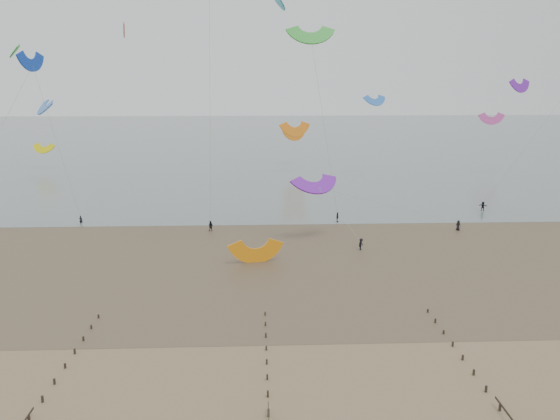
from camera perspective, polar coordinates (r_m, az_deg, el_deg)
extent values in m
plane|color=brown|center=(50.15, -6.14, -16.64)|extent=(500.00, 500.00, 0.00)
plane|color=#475654|center=(244.60, -3.14, 7.57)|extent=(500.00, 500.00, 0.00)
plane|color=#473A28|center=(82.28, -4.59, -4.32)|extent=(500.00, 500.00, 0.00)
ellipsoid|color=slate|center=(73.14, -19.34, -7.38)|extent=(23.60, 14.36, 0.01)
ellipsoid|color=slate|center=(85.51, 3.56, -3.61)|extent=(33.64, 18.32, 0.01)
ellipsoid|color=slate|center=(87.94, 26.13, -4.53)|extent=(19.65, 13.67, 0.01)
cube|color=black|center=(47.72, -24.75, -19.23)|extent=(0.16, 0.16, 0.65)
cube|color=black|center=(49.79, -23.57, -17.68)|extent=(0.16, 0.16, 0.62)
cube|color=black|center=(51.91, -22.51, -16.24)|extent=(0.16, 0.16, 0.59)
cube|color=black|center=(54.07, -21.54, -14.92)|extent=(0.16, 0.16, 0.57)
cube|color=black|center=(56.28, -20.66, -13.69)|extent=(0.16, 0.16, 0.54)
cube|color=black|center=(58.52, -19.86, -12.56)|extent=(0.16, 0.16, 0.51)
cube|color=black|center=(60.79, -19.12, -11.51)|extent=(0.16, 0.16, 0.48)
cube|color=black|center=(63.09, -18.43, -10.53)|extent=(0.16, 0.16, 0.45)
cube|color=black|center=(44.45, -1.21, -20.47)|extent=(0.16, 0.16, 0.65)
cube|color=black|center=(46.66, -1.28, -18.68)|extent=(0.16, 0.16, 0.62)
cube|color=black|center=(48.92, -1.34, -17.06)|extent=(0.16, 0.16, 0.59)
cube|color=black|center=(51.21, -1.39, -15.58)|extent=(0.16, 0.16, 0.57)
cube|color=black|center=(53.53, -1.44, -14.22)|extent=(0.16, 0.16, 0.54)
cube|color=black|center=(55.88, -1.49, -12.98)|extent=(0.16, 0.16, 0.51)
cube|color=black|center=(58.26, -1.53, -11.84)|extent=(0.16, 0.16, 0.48)
cube|color=black|center=(60.65, -1.57, -10.79)|extent=(0.16, 0.16, 0.45)
cube|color=black|center=(48.19, 22.00, -18.61)|extent=(0.16, 0.16, 0.65)
cube|color=black|center=(50.24, 20.73, -17.11)|extent=(0.16, 0.16, 0.62)
cube|color=black|center=(52.34, 19.59, -15.72)|extent=(0.16, 0.16, 0.59)
cube|color=black|center=(54.49, 18.55, -14.43)|extent=(0.16, 0.16, 0.57)
cube|color=black|center=(56.68, 17.60, -13.24)|extent=(0.16, 0.16, 0.54)
cube|color=black|center=(58.90, 16.72, -12.14)|extent=(0.16, 0.16, 0.51)
cube|color=black|center=(61.16, 15.92, -11.11)|extent=(0.16, 0.16, 0.48)
cube|color=black|center=(63.44, 15.18, -10.16)|extent=(0.16, 0.16, 0.45)
imported|color=black|center=(102.96, -20.09, -1.00)|extent=(0.61, 0.41, 1.63)
imported|color=black|center=(98.92, 6.02, -0.75)|extent=(0.68, 1.14, 1.83)
imported|color=black|center=(97.84, 18.12, -1.54)|extent=(1.00, 1.01, 1.77)
imported|color=black|center=(83.28, 8.46, -3.56)|extent=(1.27, 1.34, 1.83)
imported|color=black|center=(93.20, -7.24, -1.69)|extent=(1.03, 0.90, 1.79)
imported|color=black|center=(114.16, 20.43, 0.38)|extent=(1.73, 1.35, 1.83)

